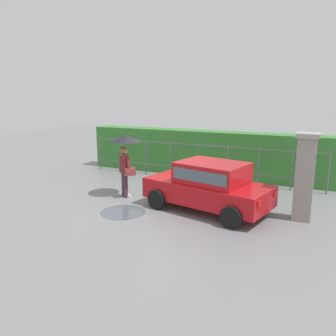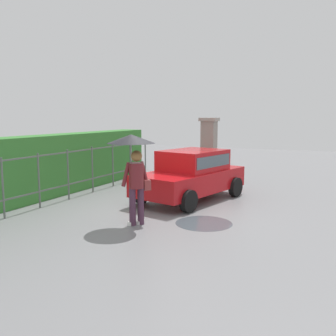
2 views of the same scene
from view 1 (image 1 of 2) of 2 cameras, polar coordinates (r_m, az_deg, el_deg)
name	(u,v)px [view 1 (image 1 of 2)]	position (r m, az deg, el deg)	size (l,w,h in m)	color
ground_plane	(161,201)	(11.11, -1.15, -5.62)	(40.00, 40.00, 0.00)	slate
car	(209,184)	(10.12, 6.89, -2.76)	(3.98, 2.51, 1.48)	#B71116
pedestrian	(125,150)	(11.38, -7.19, 2.99)	(1.09, 1.09, 2.08)	#47283D
gate_pillar	(305,176)	(9.94, 21.97, -1.28)	(0.60, 0.60, 2.42)	gray
fence_section	(198,160)	(13.69, 5.06, 1.38)	(9.60, 0.05, 1.50)	#59605B
hedge_row	(205,153)	(14.51, 6.28, 2.49)	(10.55, 0.90, 1.90)	#387F33
puddle_near	(123,212)	(10.21, -7.58, -7.36)	(1.34, 1.34, 0.00)	#4C545B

